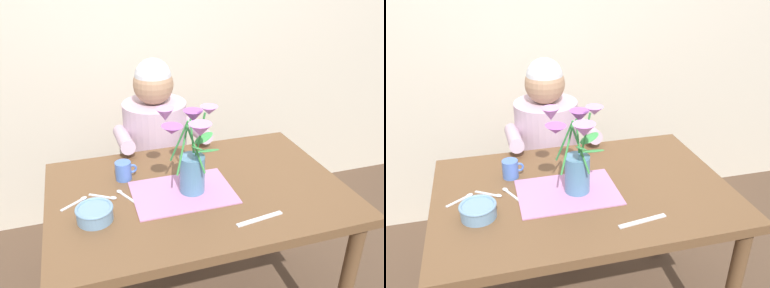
# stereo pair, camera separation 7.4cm
# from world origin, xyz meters

# --- Properties ---
(wood_panel_backdrop) EXTENTS (4.00, 0.10, 2.50)m
(wood_panel_backdrop) POSITION_xyz_m (0.00, 1.05, 1.25)
(wood_panel_backdrop) COLOR beige
(wood_panel_backdrop) RESTS_ON ground_plane
(dining_table) EXTENTS (1.20, 0.80, 0.74)m
(dining_table) POSITION_xyz_m (0.00, 0.00, 0.64)
(dining_table) COLOR brown
(dining_table) RESTS_ON ground_plane
(seated_person) EXTENTS (0.45, 0.47, 1.14)m
(seated_person) POSITION_xyz_m (-0.04, 0.62, 0.56)
(seated_person) COLOR #4C4C56
(seated_person) RESTS_ON ground_plane
(striped_placemat) EXTENTS (0.40, 0.28, 0.00)m
(striped_placemat) POSITION_xyz_m (-0.07, -0.02, 0.74)
(striped_placemat) COLOR #B275A3
(striped_placemat) RESTS_ON dining_table
(flower_vase) EXTENTS (0.25, 0.25, 0.36)m
(flower_vase) POSITION_xyz_m (-0.03, -0.02, 0.92)
(flower_vase) COLOR teal
(flower_vase) RESTS_ON dining_table
(ceramic_bowl) EXTENTS (0.14, 0.14, 0.06)m
(ceramic_bowl) POSITION_xyz_m (-0.42, -0.09, 0.77)
(ceramic_bowl) COLOR #6689A8
(ceramic_bowl) RESTS_ON dining_table
(dinner_knife) EXTENTS (0.19, 0.04, 0.00)m
(dinner_knife) POSITION_xyz_m (0.15, -0.27, 0.74)
(dinner_knife) COLOR silver
(dinner_knife) RESTS_ON dining_table
(tea_cup) EXTENTS (0.09, 0.07, 0.08)m
(tea_cup) POSITION_xyz_m (-0.28, 0.16, 0.78)
(tea_cup) COLOR #476BB7
(tea_cup) RESTS_ON dining_table
(spoon_0) EXTENTS (0.11, 0.08, 0.01)m
(spoon_0) POSITION_xyz_m (-0.36, 0.04, 0.74)
(spoon_0) COLOR silver
(spoon_0) RESTS_ON dining_table
(spoon_1) EXTENTS (0.11, 0.08, 0.01)m
(spoon_1) POSITION_xyz_m (-0.47, 0.04, 0.74)
(spoon_1) COLOR silver
(spoon_1) RESTS_ON dining_table
(spoon_2) EXTENTS (0.07, 0.11, 0.01)m
(spoon_2) POSITION_xyz_m (-0.30, 0.04, 0.74)
(spoon_2) COLOR silver
(spoon_2) RESTS_ON dining_table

